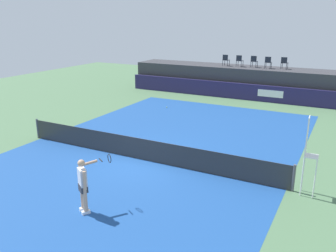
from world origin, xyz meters
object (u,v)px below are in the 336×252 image
Objects in this scene: spectator_chair_far_right at (284,62)px; spectator_chair_far_left at (226,60)px; net_post_far at (294,178)px; tennis_ball at (167,107)px; spectator_chair_right at (268,62)px; tennis_player at (84,184)px; spectator_chair_center at (254,61)px; net_post_near at (38,128)px; spectator_chair_left at (239,60)px; umpire_chair at (309,151)px.

spectator_chair_far_left is at bearing -176.58° from spectator_chair_far_right.
spectator_chair_far_left reaches higher than net_post_far.
net_post_far is 12.89m from tennis_ball.
spectator_chair_far_left is at bearing -179.63° from spectator_chair_right.
tennis_player is (-1.13, -19.58, -1.73)m from spectator_chair_right.
spectator_chair_far_left is 1.00× the size of spectator_chair_center.
spectator_chair_center is at bearing 65.68° from net_post_near.
tennis_ball is at bearing 138.03° from net_post_far.
spectator_chair_right is 0.50× the size of tennis_player.
tennis_ball is (-5.17, -6.50, -2.66)m from spectator_chair_right.
spectator_chair_left and spectator_chair_right have the same top height.
tennis_player is at bearing -96.51° from spectator_chair_far_right.
spectator_chair_center and spectator_chair_far_right have the same top height.
spectator_chair_far_left is 19.76m from tennis_player.
spectator_chair_center reaches higher than net_post_far.
umpire_chair is (5.88, -15.26, -1.11)m from spectator_chair_center.
spectator_chair_left is 19.70m from tennis_player.
spectator_chair_right is 1.00× the size of spectator_chair_far_right.
net_post_near is (-4.69, -15.09, -2.19)m from spectator_chair_far_left.
spectator_chair_far_left is at bearing 72.75° from net_post_near.
net_post_near is at bearing -120.73° from spectator_chair_far_right.
tennis_player is (2.18, -19.56, -1.73)m from spectator_chair_far_left.
spectator_chair_far_left is 15.96m from net_post_near.
spectator_chair_left is 7.64m from tennis_ball.
spectator_chair_center is 8.23m from tennis_ball.
spectator_chair_far_right is at bearing 12.15° from spectator_chair_right.
spectator_chair_far_left is at bearing 117.07° from net_post_far.
net_post_near is 8.20m from tennis_player.
spectator_chair_far_right is (1.13, 0.24, 0.00)m from spectator_chair_right.
spectator_chair_far_left is at bearing -175.79° from spectator_chair_center.
spectator_chair_left is (1.10, 0.04, 0.00)m from spectator_chair_far_left.
spectator_chair_far_left is at bearing 96.36° from tennis_player.
spectator_chair_far_right is (2.24, 0.10, 0.00)m from spectator_chair_center.
spectator_chair_center is 0.32× the size of umpire_chair.
spectator_chair_center is at bearing 109.84° from net_post_far.
umpire_chair is 1.56× the size of tennis_player.
tennis_player is 26.03× the size of tennis_ball.
spectator_chair_far_right is 13.06× the size of tennis_ball.
spectator_chair_center is 1.11m from spectator_chair_right.
net_post_far is at bearing 179.43° from umpire_chair.
net_post_far is 0.56× the size of tennis_player.
spectator_chair_left is 1.00× the size of spectator_chair_far_right.
net_post_near is at bearing -114.32° from spectator_chair_center.
spectator_chair_far_left is 1.10m from spectator_chair_left.
spectator_chair_far_right is 0.50× the size of tennis_player.
net_post_near reaches higher than tennis_ball.
umpire_chair is 1.15m from net_post_far.
spectator_chair_far_left is 17.09m from net_post_far.
spectator_chair_center is 0.89× the size of net_post_near.
net_post_near and net_post_far have the same top height.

